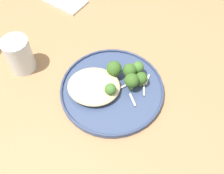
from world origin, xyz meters
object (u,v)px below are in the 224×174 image
(broccoli_floret_beside_noodles, at_px, (130,71))
(folded_napkin, at_px, (65,1))
(water_glass, at_px, (20,56))
(seared_scallop_on_noodles, at_px, (97,85))
(dinner_plate, at_px, (112,89))
(seared_scallop_half_hidden, at_px, (104,88))
(seared_scallop_tilted_round, at_px, (93,91))
(seared_scallop_front_small, at_px, (89,78))
(broccoli_floret_rear_charred, at_px, (114,69))
(seared_scallop_rear_pale, at_px, (88,83))
(seared_scallop_center_golden, at_px, (99,96))
(seared_scallop_large_seared, at_px, (114,85))
(broccoli_floret_left_leaning, at_px, (110,90))
(broccoli_floret_small_sprig, at_px, (138,68))
(broccoli_floret_center_pile, at_px, (132,80))
(broccoli_floret_front_edge, at_px, (141,78))

(broccoli_floret_beside_noodles, bearing_deg, folded_napkin, -50.79)
(water_glass, relative_size, folded_napkin, 0.72)
(seared_scallop_on_noodles, xyz_separation_m, water_glass, (0.23, -0.05, 0.03))
(water_glass, bearing_deg, broccoli_floret_beside_noodles, 178.13)
(dinner_plate, bearing_deg, seared_scallop_half_hidden, 20.09)
(seared_scallop_half_hidden, distance_m, water_glass, 0.26)
(seared_scallop_tilted_round, height_order, seared_scallop_half_hidden, seared_scallop_half_hidden)
(seared_scallop_front_small, height_order, broccoli_floret_rear_charred, broccoli_floret_rear_charred)
(dinner_plate, xyz_separation_m, seared_scallop_front_small, (0.07, -0.02, 0.01))
(broccoli_floret_beside_noodles, bearing_deg, dinner_plate, 44.85)
(seared_scallop_rear_pale, distance_m, folded_napkin, 0.39)
(seared_scallop_center_golden, height_order, broccoli_floret_beside_noodles, broccoli_floret_beside_noodles)
(seared_scallop_large_seared, relative_size, seared_scallop_half_hidden, 0.95)
(seared_scallop_tilted_round, bearing_deg, seared_scallop_half_hidden, -157.06)
(broccoli_floret_left_leaning, bearing_deg, seared_scallop_rear_pale, -23.84)
(seared_scallop_on_noodles, bearing_deg, dinner_plate, -179.45)
(seared_scallop_tilted_round, distance_m, broccoli_floret_small_sprig, 0.14)
(seared_scallop_on_noodles, relative_size, seared_scallop_tilted_round, 1.20)
(seared_scallop_center_golden, height_order, broccoli_floret_left_leaning, broccoli_floret_left_leaning)
(seared_scallop_center_golden, xyz_separation_m, water_glass, (0.24, -0.09, 0.03))
(broccoli_floret_rear_charred, bearing_deg, folded_napkin, -55.68)
(dinner_plate, bearing_deg, seared_scallop_large_seared, -116.80)
(seared_scallop_large_seared, bearing_deg, broccoli_floret_beside_noodles, -137.80)
(seared_scallop_rear_pale, relative_size, water_glass, 0.30)
(seared_scallop_on_noodles, distance_m, seared_scallop_rear_pale, 0.03)
(dinner_plate, bearing_deg, broccoli_floret_beside_noodles, -135.15)
(dinner_plate, distance_m, broccoli_floret_center_pile, 0.07)
(seared_scallop_large_seared, height_order, broccoli_floret_center_pile, broccoli_floret_center_pile)
(broccoli_floret_front_edge, bearing_deg, seared_scallop_on_noodles, 12.86)
(seared_scallop_front_small, relative_size, seared_scallop_half_hidden, 0.87)
(seared_scallop_half_hidden, distance_m, broccoli_floret_rear_charred, 0.06)
(broccoli_floret_center_pile, bearing_deg, broccoli_floret_beside_noodles, -75.83)
(seared_scallop_on_noodles, distance_m, broccoli_floret_front_edge, 0.12)
(seared_scallop_half_hidden, distance_m, broccoli_floret_center_pile, 0.08)
(dinner_plate, xyz_separation_m, broccoli_floret_center_pile, (-0.05, -0.01, 0.04))
(seared_scallop_front_small, relative_size, water_glass, 0.24)
(seared_scallop_rear_pale, distance_m, seared_scallop_front_small, 0.02)
(seared_scallop_large_seared, relative_size, broccoli_floret_small_sprig, 0.54)
(seared_scallop_rear_pale, xyz_separation_m, broccoli_floret_small_sprig, (-0.13, -0.05, 0.02))
(broccoli_floret_small_sprig, bearing_deg, broccoli_floret_left_leaning, 51.28)
(seared_scallop_half_hidden, bearing_deg, water_glass, -13.87)
(seared_scallop_large_seared, relative_size, broccoli_floret_beside_noodles, 0.51)
(seared_scallop_front_small, bearing_deg, seared_scallop_rear_pale, 89.75)
(seared_scallop_center_golden, xyz_separation_m, broccoli_floret_rear_charred, (-0.03, -0.08, 0.02))
(seared_scallop_rear_pale, bearing_deg, broccoli_floret_front_edge, -171.06)
(broccoli_floret_front_edge, relative_size, water_glass, 0.43)
(seared_scallop_large_seared, height_order, seared_scallop_on_noodles, seared_scallop_on_noodles)
(seared_scallop_rear_pale, distance_m, broccoli_floret_center_pile, 0.12)
(broccoli_floret_beside_noodles, xyz_separation_m, broccoli_floret_center_pile, (-0.01, 0.03, 0.00))
(broccoli_floret_beside_noodles, bearing_deg, water_glass, -1.87)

